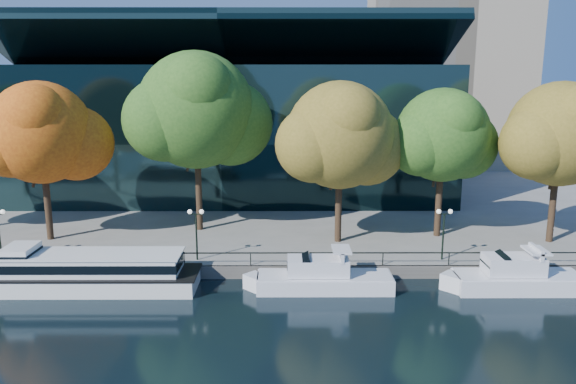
{
  "coord_description": "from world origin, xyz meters",
  "views": [
    {
      "loc": [
        2.68,
        -37.07,
        15.34
      ],
      "look_at": [
        2.84,
        8.0,
        5.63
      ],
      "focal_mm": 35.0,
      "sensor_mm": 36.0,
      "label": 1
    }
  ],
  "objects_px": {
    "cruiser_far": "(513,277)",
    "tree_4": "(444,137)",
    "tree_2": "(198,113)",
    "tree_5": "(562,136)",
    "tree_1": "(43,135)",
    "lamp_2": "(444,222)",
    "tree_3": "(342,138)",
    "lamp_1": "(196,223)",
    "cruiser_near": "(319,277)",
    "tour_boat": "(82,271)"
  },
  "relations": [
    {
      "from": "tree_4",
      "to": "lamp_1",
      "type": "bearing_deg",
      "value": -162.55
    },
    {
      "from": "tree_5",
      "to": "tree_1",
      "type": "bearing_deg",
      "value": 178.87
    },
    {
      "from": "cruiser_far",
      "to": "cruiser_near",
      "type": "bearing_deg",
      "value": 179.25
    },
    {
      "from": "tree_1",
      "to": "lamp_1",
      "type": "xyz_separation_m",
      "value": [
        13.51,
        -5.51,
        -6.15
      ]
    },
    {
      "from": "tree_3",
      "to": "lamp_1",
      "type": "xyz_separation_m",
      "value": [
        -11.57,
        -4.79,
        -5.99
      ]
    },
    {
      "from": "cruiser_near",
      "to": "cruiser_far",
      "type": "bearing_deg",
      "value": -0.75
    },
    {
      "from": "tour_boat",
      "to": "lamp_1",
      "type": "distance_m",
      "value": 8.85
    },
    {
      "from": "tree_1",
      "to": "tree_5",
      "type": "distance_m",
      "value": 43.29
    },
    {
      "from": "lamp_1",
      "to": "lamp_2",
      "type": "relative_size",
      "value": 1.0
    },
    {
      "from": "cruiser_near",
      "to": "tree_1",
      "type": "xyz_separation_m",
      "value": [
        -22.74,
        9.22,
        9.16
      ]
    },
    {
      "from": "tour_boat",
      "to": "tree_3",
      "type": "distance_m",
      "value": 22.67
    },
    {
      "from": "tree_1",
      "to": "tree_5",
      "type": "bearing_deg",
      "value": -1.13
    },
    {
      "from": "tree_2",
      "to": "lamp_1",
      "type": "relative_size",
      "value": 4.02
    },
    {
      "from": "tree_3",
      "to": "lamp_2",
      "type": "bearing_deg",
      "value": -32.6
    },
    {
      "from": "tree_5",
      "to": "tour_boat",
      "type": "bearing_deg",
      "value": -167.61
    },
    {
      "from": "tree_2",
      "to": "tree_4",
      "type": "distance_m",
      "value": 21.6
    },
    {
      "from": "cruiser_near",
      "to": "tree_5",
      "type": "relative_size",
      "value": 0.79
    },
    {
      "from": "lamp_1",
      "to": "lamp_2",
      "type": "xyz_separation_m",
      "value": [
        19.06,
        0.0,
        0.0
      ]
    },
    {
      "from": "tree_3",
      "to": "cruiser_far",
      "type": "bearing_deg",
      "value": -37.1
    },
    {
      "from": "tree_2",
      "to": "tree_5",
      "type": "height_order",
      "value": "tree_2"
    },
    {
      "from": "tree_3",
      "to": "lamp_1",
      "type": "distance_m",
      "value": 13.88
    },
    {
      "from": "cruiser_far",
      "to": "tree_4",
      "type": "bearing_deg",
      "value": 103.62
    },
    {
      "from": "tree_5",
      "to": "tree_4",
      "type": "bearing_deg",
      "value": 168.96
    },
    {
      "from": "tree_5",
      "to": "lamp_2",
      "type": "bearing_deg",
      "value": -156.53
    },
    {
      "from": "tree_1",
      "to": "tree_2",
      "type": "distance_m",
      "value": 13.1
    },
    {
      "from": "cruiser_far",
      "to": "tree_2",
      "type": "height_order",
      "value": "tree_2"
    },
    {
      "from": "tree_1",
      "to": "lamp_1",
      "type": "relative_size",
      "value": 3.38
    },
    {
      "from": "tour_boat",
      "to": "tree_3",
      "type": "xyz_separation_m",
      "value": [
        19.24,
        8.36,
        8.58
      ]
    },
    {
      "from": "tree_3",
      "to": "tree_5",
      "type": "bearing_deg",
      "value": -0.43
    },
    {
      "from": "tour_boat",
      "to": "cruiser_near",
      "type": "bearing_deg",
      "value": -0.49
    },
    {
      "from": "tour_boat",
      "to": "tree_2",
      "type": "height_order",
      "value": "tree_2"
    },
    {
      "from": "tree_2",
      "to": "tree_5",
      "type": "distance_m",
      "value": 30.94
    },
    {
      "from": "cruiser_near",
      "to": "tree_4",
      "type": "xyz_separation_m",
      "value": [
        11.3,
        10.17,
        8.85
      ]
    },
    {
      "from": "tree_3",
      "to": "tree_5",
      "type": "height_order",
      "value": "tree_3"
    },
    {
      "from": "tree_1",
      "to": "tree_2",
      "type": "height_order",
      "value": "tree_2"
    },
    {
      "from": "tour_boat",
      "to": "tree_1",
      "type": "bearing_deg",
      "value": 122.71
    },
    {
      "from": "tour_boat",
      "to": "cruiser_far",
      "type": "xyz_separation_m",
      "value": [
        30.73,
        -0.33,
        -0.35
      ]
    },
    {
      "from": "tour_boat",
      "to": "tree_5",
      "type": "distance_m",
      "value": 39.32
    },
    {
      "from": "cruiser_near",
      "to": "tree_1",
      "type": "height_order",
      "value": "tree_1"
    },
    {
      "from": "tour_boat",
      "to": "tree_3",
      "type": "relative_size",
      "value": 1.26
    },
    {
      "from": "cruiser_near",
      "to": "lamp_1",
      "type": "bearing_deg",
      "value": 158.09
    },
    {
      "from": "cruiser_near",
      "to": "lamp_1",
      "type": "relative_size",
      "value": 2.66
    },
    {
      "from": "tree_2",
      "to": "tree_3",
      "type": "bearing_deg",
      "value": -16.76
    },
    {
      "from": "cruiser_far",
      "to": "tree_2",
      "type": "relative_size",
      "value": 0.62
    },
    {
      "from": "tree_1",
      "to": "lamp_2",
      "type": "relative_size",
      "value": 3.38
    },
    {
      "from": "tree_4",
      "to": "tree_2",
      "type": "bearing_deg",
      "value": 174.45
    },
    {
      "from": "tour_boat",
      "to": "tree_1",
      "type": "xyz_separation_m",
      "value": [
        -5.83,
        9.08,
        8.74
      ]
    },
    {
      "from": "tree_1",
      "to": "tree_2",
      "type": "xyz_separation_m",
      "value": [
        12.64,
        3.03,
        1.63
      ]
    },
    {
      "from": "lamp_2",
      "to": "cruiser_near",
      "type": "bearing_deg",
      "value": -159.27
    },
    {
      "from": "cruiser_far",
      "to": "tree_4",
      "type": "height_order",
      "value": "tree_4"
    }
  ]
}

